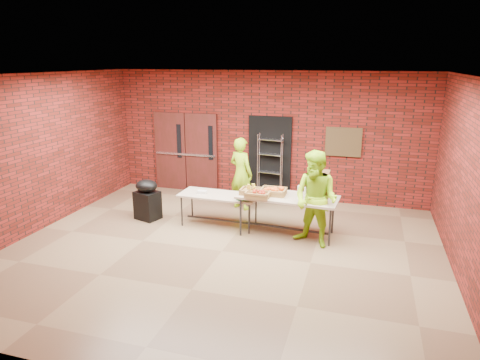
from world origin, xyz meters
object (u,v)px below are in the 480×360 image
(table_left, at_px, (219,197))
(volunteer_man, at_px, (316,199))
(volunteer_woman, at_px, (241,174))
(wire_rack, at_px, (270,167))
(coffee_dispenser, at_px, (318,185))
(covered_grill, at_px, (147,199))
(table_right, at_px, (288,199))

(table_left, distance_m, volunteer_man, 2.16)
(table_left, height_order, volunteer_woman, volunteer_woman)
(wire_rack, distance_m, coffee_dispenser, 2.57)
(covered_grill, bearing_deg, volunteer_man, 12.23)
(wire_rack, xyz_separation_m, covered_grill, (-2.28, -2.19, -0.38))
(volunteer_woman, bearing_deg, volunteer_man, 164.01)
(table_left, height_order, coffee_dispenser, coffee_dispenser)
(table_left, distance_m, table_right, 1.50)
(coffee_dispenser, distance_m, volunteer_woman, 2.29)
(table_left, relative_size, coffee_dispenser, 3.12)
(wire_rack, bearing_deg, table_right, -61.74)
(coffee_dispenser, relative_size, volunteer_woman, 0.32)
(table_right, bearing_deg, coffee_dispenser, 10.34)
(coffee_dispenser, bearing_deg, table_right, -173.44)
(table_left, bearing_deg, table_right, -1.81)
(coffee_dispenser, bearing_deg, covered_grill, -178.70)
(covered_grill, height_order, volunteer_woman, volunteer_woman)
(wire_rack, relative_size, table_right, 0.82)
(table_right, xyz_separation_m, volunteer_woman, (-1.35, 1.27, 0.11))
(table_left, bearing_deg, coffee_dispenser, 1.04)
(volunteer_woman, relative_size, volunteer_man, 0.93)
(table_right, bearing_deg, volunteer_woman, 140.69)
(covered_grill, bearing_deg, coffee_dispenser, 18.61)
(wire_rack, height_order, coffee_dispenser, wire_rack)
(coffee_dispenser, relative_size, covered_grill, 0.60)
(covered_grill, distance_m, volunteer_man, 3.79)
(table_right, distance_m, covered_grill, 3.16)
(volunteer_man, bearing_deg, table_right, 173.33)
(wire_rack, distance_m, covered_grill, 3.19)
(table_left, height_order, table_right, table_right)
(volunteer_woman, xyz_separation_m, volunteer_man, (1.95, -1.62, 0.06))
(coffee_dispenser, relative_size, volunteer_man, 0.30)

